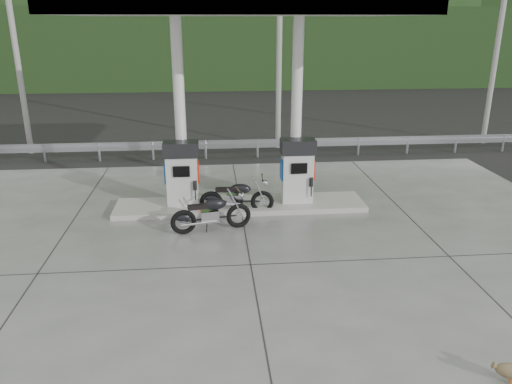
{
  "coord_description": "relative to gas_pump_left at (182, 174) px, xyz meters",
  "views": [
    {
      "loc": [
        -0.78,
        -10.71,
        5.07
      ],
      "look_at": [
        0.3,
        1.0,
        1.0
      ],
      "focal_mm": 35.0,
      "sensor_mm": 36.0,
      "label": 1
    }
  ],
  "objects": [
    {
      "name": "gas_pump_left",
      "position": [
        0.0,
        0.0,
        0.0
      ],
      "size": [
        0.95,
        0.55,
        1.8
      ],
      "primitive_type": null,
      "color": "silver",
      "rests_on": "pump_island"
    },
    {
      "name": "tree_band",
      "position": [
        1.6,
        27.5,
        1.93
      ],
      "size": [
        80.0,
        6.0,
        6.0
      ],
      "primitive_type": "cube",
      "color": "black",
      "rests_on": "ground"
    },
    {
      "name": "guardrail",
      "position": [
        1.6,
        5.5,
        -0.36
      ],
      "size": [
        26.0,
        0.16,
        1.42
      ],
      "primitive_type": null,
      "color": "#93949A",
      "rests_on": "ground"
    },
    {
      "name": "road",
      "position": [
        1.6,
        9.0,
        -1.07
      ],
      "size": [
        60.0,
        7.0,
        0.01
      ],
      "primitive_type": "cube",
      "color": "black",
      "rests_on": "ground"
    },
    {
      "name": "ground",
      "position": [
        1.6,
        -2.5,
        -1.07
      ],
      "size": [
        160.0,
        160.0,
        0.0
      ],
      "primitive_type": "plane",
      "color": "black",
      "rests_on": "ground"
    },
    {
      "name": "utility_pole_a",
      "position": [
        -6.4,
        7.0,
        2.93
      ],
      "size": [
        0.22,
        0.22,
        8.0
      ],
      "primitive_type": "cylinder",
      "color": "gray",
      "rests_on": "ground"
    },
    {
      "name": "motorcycle_right",
      "position": [
        1.47,
        -0.36,
        -0.6
      ],
      "size": [
        1.94,
        0.73,
        0.9
      ],
      "primitive_type": null,
      "rotation": [
        0.0,
        0.0,
        -0.07
      ],
      "color": "black",
      "rests_on": "forecourt_apron"
    },
    {
      "name": "utility_pole_c",
      "position": [
        12.6,
        7.0,
        2.93
      ],
      "size": [
        0.22,
        0.22,
        8.0
      ],
      "primitive_type": "cylinder",
      "color": "gray",
      "rests_on": "ground"
    },
    {
      "name": "canopy_roof",
      "position": [
        1.6,
        0.0,
        4.3
      ],
      "size": [
        8.5,
        5.0,
        0.4
      ],
      "primitive_type": "cube",
      "color": "silver",
      "rests_on": "canopy_column_left"
    },
    {
      "name": "forested_hills",
      "position": [
        1.6,
        57.5,
        -1.07
      ],
      "size": [
        100.0,
        40.0,
        140.0
      ],
      "primitive_type": null,
      "color": "black",
      "rests_on": "ground"
    },
    {
      "name": "canopy_column_right",
      "position": [
        3.2,
        0.4,
        1.6
      ],
      "size": [
        0.3,
        0.3,
        5.0
      ],
      "primitive_type": "cylinder",
      "color": "white",
      "rests_on": "pump_island"
    },
    {
      "name": "gas_pump_right",
      "position": [
        3.2,
        0.0,
        0.0
      ],
      "size": [
        0.95,
        0.55,
        1.8
      ],
      "primitive_type": null,
      "color": "silver",
      "rests_on": "pump_island"
    },
    {
      "name": "forecourt_apron",
      "position": [
        1.6,
        -2.5,
        -1.06
      ],
      "size": [
        18.0,
        14.0,
        0.02
      ],
      "primitive_type": "cube",
      "color": "slate",
      "rests_on": "ground"
    },
    {
      "name": "duck",
      "position": [
        5.09,
        -7.56,
        -0.86
      ],
      "size": [
        0.56,
        0.33,
        0.39
      ],
      "primitive_type": null,
      "rotation": [
        0.0,
        0.0,
        -0.35
      ],
      "color": "brown",
      "rests_on": "forecourt_apron"
    },
    {
      "name": "pump_island",
      "position": [
        1.6,
        0.0,
        -0.98
      ],
      "size": [
        7.0,
        1.4,
        0.15
      ],
      "primitive_type": "cube",
      "color": "#A29F97",
      "rests_on": "forecourt_apron"
    },
    {
      "name": "canopy_column_left",
      "position": [
        0.0,
        0.4,
        1.6
      ],
      "size": [
        0.3,
        0.3,
        5.0
      ],
      "primitive_type": "cylinder",
      "color": "white",
      "rests_on": "pump_island"
    },
    {
      "name": "utility_pole_b",
      "position": [
        3.6,
        7.0,
        2.93
      ],
      "size": [
        0.22,
        0.22,
        8.0
      ],
      "primitive_type": "cylinder",
      "color": "gray",
      "rests_on": "ground"
    },
    {
      "name": "motorcycle_left",
      "position": [
        0.77,
        -1.54,
        -0.6
      ],
      "size": [
        2.01,
        0.99,
        0.91
      ],
      "primitive_type": null,
      "rotation": [
        0.0,
        0.0,
        0.21
      ],
      "color": "black",
      "rests_on": "forecourt_apron"
    }
  ]
}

